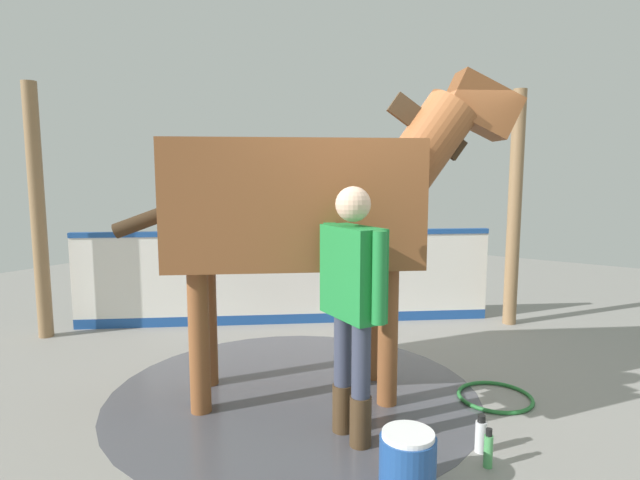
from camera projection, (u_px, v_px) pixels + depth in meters
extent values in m
cube|color=gray|center=(347.00, 386.00, 4.52)|extent=(16.00, 16.00, 0.02)
cylinder|color=#4C4C54|center=(294.00, 393.00, 4.35)|extent=(3.09, 3.09, 0.00)
cube|color=white|center=(286.00, 280.00, 6.31)|extent=(3.27, 3.96, 1.10)
cube|color=#1E4C99|center=(286.00, 233.00, 6.24)|extent=(3.29, 3.98, 0.06)
cube|color=#1E4C99|center=(287.00, 318.00, 6.38)|extent=(3.28, 3.97, 0.12)
cylinder|color=olive|center=(514.00, 209.00, 6.20)|extent=(0.16, 0.16, 2.83)
cylinder|color=olive|center=(38.00, 213.00, 5.68)|extent=(0.16, 0.16, 2.83)
cube|color=brown|center=(293.00, 202.00, 4.14)|extent=(1.98, 2.12, 0.97)
cylinder|color=brown|center=(374.00, 317.00, 4.61)|extent=(0.16, 0.16, 1.13)
cylinder|color=brown|center=(388.00, 336.00, 4.08)|extent=(0.16, 0.16, 1.13)
cylinder|color=brown|center=(208.00, 322.00, 4.47)|extent=(0.16, 0.16, 1.13)
cylinder|color=brown|center=(199.00, 342.00, 3.94)|extent=(0.16, 0.16, 1.13)
cylinder|color=brown|center=(427.00, 145.00, 4.18)|extent=(0.85, 0.90, 0.88)
cube|color=#382819|center=(427.00, 127.00, 4.16)|extent=(0.47, 0.56, 0.54)
cube|color=brown|center=(481.00, 106.00, 4.18)|extent=(0.63, 0.68, 0.56)
cylinder|color=#382819|center=(157.00, 216.00, 4.05)|extent=(0.54, 0.62, 0.35)
cylinder|color=#47331E|center=(361.00, 421.00, 3.49)|extent=(0.15, 0.15, 0.35)
cylinder|color=#383D51|center=(361.00, 359.00, 3.44)|extent=(0.13, 0.13, 0.53)
cylinder|color=#47331E|center=(343.00, 408.00, 3.69)|extent=(0.15, 0.15, 0.35)
cylinder|color=#383D51|center=(343.00, 349.00, 3.63)|extent=(0.13, 0.13, 0.53)
cube|color=#1E7F38|center=(353.00, 272.00, 3.46)|extent=(0.43, 0.56, 0.62)
cylinder|color=#1E7F38|center=(379.00, 278.00, 3.20)|extent=(0.09, 0.09, 0.59)
cylinder|color=#1E7F38|center=(330.00, 263.00, 3.72)|extent=(0.09, 0.09, 0.59)
sphere|color=beige|center=(353.00, 204.00, 3.40)|extent=(0.24, 0.24, 0.24)
cylinder|color=#1E478C|center=(407.00, 464.00, 2.98)|extent=(0.33, 0.33, 0.34)
cylinder|color=white|center=(408.00, 435.00, 2.96)|extent=(0.31, 0.31, 0.03)
cylinder|color=white|center=(481.00, 437.00, 3.42)|extent=(0.08, 0.08, 0.21)
cylinder|color=black|center=(482.00, 419.00, 3.41)|extent=(0.05, 0.05, 0.05)
cylinder|color=#4CA559|center=(488.00, 451.00, 3.24)|extent=(0.06, 0.06, 0.21)
cylinder|color=black|center=(489.00, 432.00, 3.22)|extent=(0.04, 0.04, 0.05)
torus|color=#267233|center=(495.00, 397.00, 4.24)|extent=(0.61, 0.61, 0.03)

